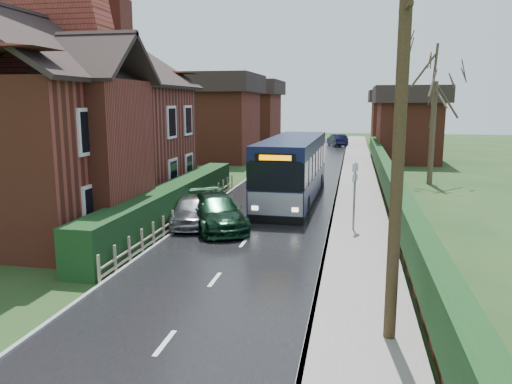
% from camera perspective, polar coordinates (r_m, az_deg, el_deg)
% --- Properties ---
extents(ground, '(140.00, 140.00, 0.00)m').
position_cam_1_polar(ground, '(16.83, -2.88, -7.72)').
color(ground, '#31471E').
rests_on(ground, ground).
extents(road, '(6.00, 100.00, 0.02)m').
position_cam_1_polar(road, '(26.34, 2.34, -1.08)').
color(road, black).
rests_on(road, ground).
extents(pavement, '(2.50, 100.00, 0.14)m').
position_cam_1_polar(pavement, '(26.04, 11.63, -1.28)').
color(pavement, slate).
rests_on(pavement, ground).
extents(kerb_right, '(0.12, 100.00, 0.14)m').
position_cam_1_polar(kerb_right, '(26.06, 8.99, -1.19)').
color(kerb_right, gray).
rests_on(kerb_right, ground).
extents(kerb_left, '(0.12, 100.00, 0.10)m').
position_cam_1_polar(kerb_left, '(26.95, -4.08, -0.75)').
color(kerb_left, gray).
rests_on(kerb_left, ground).
extents(front_hedge, '(1.20, 16.00, 1.60)m').
position_cam_1_polar(front_hedge, '(22.40, -9.53, -1.19)').
color(front_hedge, black).
rests_on(front_hedge, ground).
extents(picket_fence, '(0.10, 16.00, 0.90)m').
position_cam_1_polar(picket_fence, '(22.22, -7.69, -2.15)').
color(picket_fence, '#9B8E69').
rests_on(picket_fence, ground).
extents(right_wall_hedge, '(0.60, 50.00, 1.80)m').
position_cam_1_polar(right_wall_hedge, '(25.94, 15.13, 0.66)').
color(right_wall_hedge, maroon).
rests_on(right_wall_hedge, ground).
extents(brick_house, '(9.30, 14.60, 10.30)m').
position_cam_1_polar(brick_house, '(23.92, -21.00, 7.64)').
color(brick_house, maroon).
rests_on(brick_house, ground).
extents(bus, '(2.72, 11.03, 3.33)m').
position_cam_1_polar(bus, '(26.41, 4.24, 2.54)').
color(bus, black).
rests_on(bus, ground).
extents(car_silver, '(2.22, 4.04, 1.30)m').
position_cam_1_polar(car_silver, '(21.41, -7.42, -2.07)').
color(car_silver, '#9F9FA3').
rests_on(car_silver, ground).
extents(car_green, '(3.90, 5.13, 1.38)m').
position_cam_1_polar(car_green, '(20.78, -4.54, -2.27)').
color(car_green, black).
rests_on(car_green, ground).
extents(car_distant, '(2.71, 4.57, 1.42)m').
position_cam_1_polar(car_distant, '(60.08, 9.27, 5.88)').
color(car_distant, black).
rests_on(car_distant, ground).
extents(bus_stop_sign, '(0.23, 0.41, 2.86)m').
position_cam_1_polar(bus_stop_sign, '(20.12, 11.22, 0.60)').
color(bus_stop_sign, slate).
rests_on(bus_stop_sign, ground).
extents(telegraph_pole, '(0.26, 0.97, 7.54)m').
position_cam_1_polar(telegraph_pole, '(10.66, 15.87, 2.42)').
color(telegraph_pole, '#302415').
rests_on(telegraph_pole, ground).
extents(tree_right_far, '(4.76, 4.76, 9.20)m').
position_cam_1_polar(tree_right_far, '(33.43, 19.89, 12.57)').
color(tree_right_far, '#3D3124').
rests_on(tree_right_far, ground).
extents(tree_house_side, '(4.69, 4.69, 10.65)m').
position_cam_1_polar(tree_house_side, '(37.32, -15.11, 14.18)').
color(tree_house_side, '#392A22').
rests_on(tree_house_side, ground).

